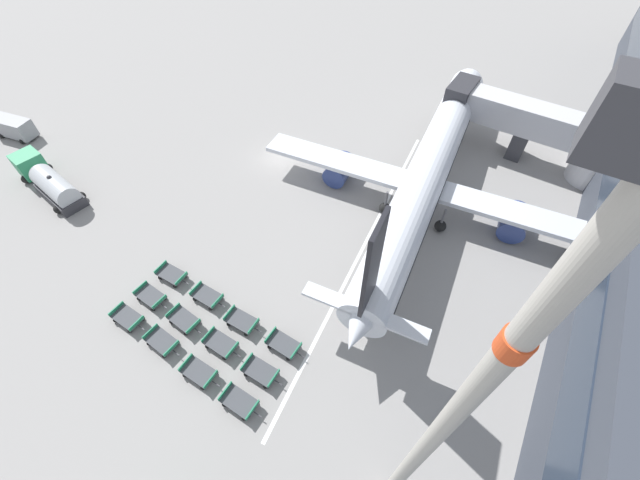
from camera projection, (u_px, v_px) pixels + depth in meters
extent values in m
plane|color=gray|center=(281.00, 157.00, 44.08)|extent=(500.00, 500.00, 0.00)
cube|color=#232D3D|center=(605.00, 217.00, 29.25)|extent=(0.12, 98.20, 3.78)
cylinder|color=silver|center=(602.00, 156.00, 39.43)|extent=(4.43, 4.43, 6.08)
cube|color=silver|center=(530.00, 119.00, 40.88)|extent=(15.38, 3.49, 2.93)
cube|color=#2D2D33|center=(460.00, 98.00, 43.54)|extent=(2.55, 4.52, 3.52)
cube|color=#38383D|center=(519.00, 143.00, 43.21)|extent=(1.69, 2.72, 3.15)
cylinder|color=silver|center=(428.00, 170.00, 37.13)|extent=(7.16, 35.50, 3.69)
sphere|color=silver|center=(467.00, 84.00, 47.39)|extent=(3.50, 3.50, 3.50)
cone|color=silver|center=(361.00, 322.00, 26.87)|extent=(3.92, 4.75, 3.50)
cube|color=black|center=(373.00, 266.00, 22.95)|extent=(0.55, 2.78, 7.58)
cube|color=silver|center=(364.00, 311.00, 26.78)|extent=(9.16, 2.03, 0.24)
cube|color=silver|center=(423.00, 186.00, 36.94)|extent=(32.60, 6.04, 0.44)
cylinder|color=navy|center=(513.00, 222.00, 35.89)|extent=(2.75, 3.59, 2.43)
cylinder|color=navy|center=(339.00, 170.00, 40.60)|extent=(2.75, 3.59, 2.43)
cube|color=black|center=(427.00, 175.00, 37.62)|extent=(6.88, 32.00, 0.66)
cylinder|color=#56565B|center=(450.00, 128.00, 45.01)|extent=(0.24, 0.24, 2.13)
sphere|color=black|center=(447.00, 135.00, 45.83)|extent=(1.11, 1.11, 1.11)
cylinder|color=#56565B|center=(443.00, 218.00, 35.85)|extent=(0.24, 0.24, 2.13)
sphere|color=black|center=(440.00, 226.00, 36.67)|extent=(1.11, 1.11, 1.11)
cylinder|color=#56565B|center=(386.00, 200.00, 37.35)|extent=(0.24, 0.24, 2.13)
sphere|color=black|center=(385.00, 208.00, 38.17)|extent=(1.11, 1.11, 1.11)
cube|color=#2D8C5B|center=(30.00, 164.00, 40.91)|extent=(2.74, 2.82, 2.34)
cube|color=#333338|center=(61.00, 194.00, 39.48)|extent=(6.39, 3.39, 1.07)
cylinder|color=#ADB2B7|center=(55.00, 186.00, 38.66)|extent=(6.05, 3.08, 2.21)
sphere|color=#333338|center=(49.00, 177.00, 37.81)|extent=(0.44, 0.44, 0.44)
sphere|color=black|center=(48.00, 168.00, 42.22)|extent=(0.90, 0.90, 0.90)
sphere|color=black|center=(26.00, 179.00, 41.06)|extent=(0.90, 0.90, 0.90)
sphere|color=black|center=(81.00, 196.00, 39.39)|extent=(0.90, 0.90, 0.90)
sphere|color=black|center=(58.00, 209.00, 38.23)|extent=(0.90, 0.90, 0.90)
cube|color=gray|center=(13.00, 127.00, 45.64)|extent=(5.05, 2.78, 2.06)
cube|color=#1E232D|center=(27.00, 128.00, 44.84)|extent=(0.38, 1.64, 0.72)
sphere|color=black|center=(22.00, 141.00, 45.50)|extent=(0.60, 0.60, 0.60)
sphere|color=black|center=(35.00, 133.00, 46.62)|extent=(0.60, 0.60, 0.60)
sphere|color=black|center=(2.00, 136.00, 46.20)|extent=(0.60, 0.60, 0.60)
sphere|color=black|center=(15.00, 127.00, 47.31)|extent=(0.60, 0.60, 0.60)
cube|color=#424449|center=(127.00, 317.00, 30.54)|extent=(2.49, 1.51, 0.10)
cube|color=#237F56|center=(136.00, 323.00, 29.97)|extent=(0.13, 1.43, 0.32)
cube|color=#237F56|center=(116.00, 309.00, 30.79)|extent=(0.13, 1.43, 0.32)
cube|color=#333338|center=(141.00, 328.00, 30.09)|extent=(0.70, 0.08, 0.06)
sphere|color=black|center=(130.00, 331.00, 30.20)|extent=(0.36, 0.36, 0.36)
sphere|color=black|center=(142.00, 319.00, 30.85)|extent=(0.36, 0.36, 0.36)
sphere|color=black|center=(115.00, 320.00, 30.79)|extent=(0.36, 0.36, 0.36)
sphere|color=black|center=(128.00, 309.00, 31.45)|extent=(0.36, 0.36, 0.36)
cube|color=#424449|center=(161.00, 341.00, 29.26)|extent=(2.54, 1.60, 0.10)
cube|color=#237F56|center=(171.00, 348.00, 28.67)|extent=(0.18, 1.43, 0.32)
cube|color=#237F56|center=(150.00, 331.00, 29.54)|extent=(0.18, 1.43, 0.32)
cube|color=#333338|center=(176.00, 353.00, 28.78)|extent=(0.70, 0.11, 0.06)
sphere|color=black|center=(164.00, 356.00, 28.91)|extent=(0.36, 0.36, 0.36)
sphere|color=black|center=(177.00, 343.00, 29.55)|extent=(0.36, 0.36, 0.36)
sphere|color=black|center=(149.00, 343.00, 29.54)|extent=(0.36, 0.36, 0.36)
sphere|color=black|center=(162.00, 331.00, 30.18)|extent=(0.36, 0.36, 0.36)
cube|color=#424449|center=(199.00, 372.00, 27.76)|extent=(2.45, 1.44, 0.10)
cube|color=#237F56|center=(211.00, 379.00, 27.20)|extent=(0.09, 1.43, 0.32)
cube|color=#237F56|center=(185.00, 362.00, 27.99)|extent=(0.09, 1.43, 0.32)
cube|color=#333338|center=(216.00, 384.00, 27.33)|extent=(0.70, 0.06, 0.06)
sphere|color=black|center=(203.00, 387.00, 27.42)|extent=(0.36, 0.36, 0.36)
sphere|color=black|center=(215.00, 373.00, 28.09)|extent=(0.36, 0.36, 0.36)
sphere|color=black|center=(185.00, 375.00, 27.99)|extent=(0.36, 0.36, 0.36)
sphere|color=black|center=(197.00, 361.00, 28.66)|extent=(0.36, 0.36, 0.36)
cube|color=#424449|center=(239.00, 401.00, 26.45)|extent=(2.46, 1.46, 0.10)
cube|color=#237F56|center=(253.00, 410.00, 25.89)|extent=(0.10, 1.43, 0.32)
cube|color=#237F56|center=(225.00, 391.00, 26.69)|extent=(0.10, 1.43, 0.32)
cube|color=#333338|center=(258.00, 415.00, 26.02)|extent=(0.70, 0.07, 0.06)
sphere|color=black|center=(244.00, 418.00, 26.12)|extent=(0.36, 0.36, 0.36)
sphere|color=black|center=(255.00, 402.00, 26.78)|extent=(0.36, 0.36, 0.36)
sphere|color=black|center=(224.00, 404.00, 26.69)|extent=(0.36, 0.36, 0.36)
sphere|color=black|center=(236.00, 389.00, 27.36)|extent=(0.36, 0.36, 0.36)
cube|color=#424449|center=(150.00, 296.00, 31.79)|extent=(2.53, 1.59, 0.10)
cube|color=#237F56|center=(159.00, 302.00, 31.19)|extent=(0.18, 1.43, 0.32)
cube|color=#237F56|center=(140.00, 287.00, 32.06)|extent=(0.18, 1.43, 0.32)
cube|color=#333338|center=(164.00, 306.00, 31.30)|extent=(0.70, 0.11, 0.06)
sphere|color=black|center=(153.00, 309.00, 31.44)|extent=(0.36, 0.36, 0.36)
sphere|color=black|center=(165.00, 298.00, 32.08)|extent=(0.36, 0.36, 0.36)
sphere|color=black|center=(139.00, 298.00, 32.06)|extent=(0.36, 0.36, 0.36)
sphere|color=black|center=(151.00, 288.00, 32.70)|extent=(0.36, 0.36, 0.36)
cube|color=#424449|center=(184.00, 319.00, 30.42)|extent=(2.56, 1.65, 0.10)
cube|color=#237F56|center=(193.00, 326.00, 29.81)|extent=(0.21, 1.43, 0.32)
cube|color=#237F56|center=(173.00, 310.00, 30.71)|extent=(0.21, 1.43, 0.32)
cube|color=#333338|center=(198.00, 331.00, 29.92)|extent=(0.70, 0.12, 0.06)
sphere|color=black|center=(186.00, 333.00, 30.07)|extent=(0.36, 0.36, 0.36)
sphere|color=black|center=(198.00, 322.00, 30.70)|extent=(0.36, 0.36, 0.36)
sphere|color=black|center=(172.00, 321.00, 30.71)|extent=(0.36, 0.36, 0.36)
sphere|color=black|center=(183.00, 310.00, 31.34)|extent=(0.36, 0.36, 0.36)
cube|color=#424449|center=(220.00, 343.00, 29.15)|extent=(2.47, 1.48, 0.10)
cube|color=#237F56|center=(232.00, 350.00, 28.58)|extent=(0.11, 1.43, 0.32)
cube|color=#237F56|center=(208.00, 334.00, 29.39)|extent=(0.11, 1.43, 0.32)
cube|color=#333338|center=(237.00, 354.00, 28.70)|extent=(0.70, 0.08, 0.06)
sphere|color=black|center=(225.00, 358.00, 28.81)|extent=(0.36, 0.36, 0.36)
sphere|color=black|center=(235.00, 345.00, 29.47)|extent=(0.36, 0.36, 0.36)
sphere|color=black|center=(207.00, 346.00, 29.39)|extent=(0.36, 0.36, 0.36)
sphere|color=black|center=(218.00, 333.00, 30.05)|extent=(0.36, 0.36, 0.36)
cube|color=#424449|center=(260.00, 371.00, 27.80)|extent=(2.45, 1.43, 0.10)
cube|color=#237F56|center=(274.00, 378.00, 27.25)|extent=(0.08, 1.43, 0.32)
cube|color=#237F56|center=(247.00, 361.00, 28.02)|extent=(0.08, 1.43, 0.32)
cube|color=#333338|center=(279.00, 383.00, 27.37)|extent=(0.70, 0.06, 0.06)
sphere|color=black|center=(266.00, 386.00, 27.46)|extent=(0.36, 0.36, 0.36)
sphere|color=black|center=(275.00, 372.00, 28.13)|extent=(0.36, 0.36, 0.36)
sphere|color=black|center=(246.00, 374.00, 28.02)|extent=(0.36, 0.36, 0.36)
sphere|color=black|center=(256.00, 360.00, 28.69)|extent=(0.36, 0.36, 0.36)
cube|color=#424449|center=(171.00, 274.00, 33.16)|extent=(2.46, 1.46, 0.10)
cube|color=#237F56|center=(181.00, 278.00, 32.62)|extent=(0.10, 1.43, 0.32)
cube|color=#237F56|center=(160.00, 267.00, 33.38)|extent=(0.10, 1.43, 0.32)
cube|color=#333338|center=(186.00, 283.00, 32.75)|extent=(0.70, 0.07, 0.06)
sphere|color=black|center=(175.00, 286.00, 32.84)|extent=(0.36, 0.36, 0.36)
sphere|color=black|center=(185.00, 276.00, 33.51)|extent=(0.36, 0.36, 0.36)
sphere|color=black|center=(160.00, 277.00, 33.38)|extent=(0.36, 0.36, 0.36)
sphere|color=black|center=(170.00, 267.00, 34.06)|extent=(0.36, 0.36, 0.36)
cube|color=#424449|center=(207.00, 296.00, 31.79)|extent=(2.46, 1.46, 0.10)
cube|color=#237F56|center=(218.00, 301.00, 31.24)|extent=(0.10, 1.43, 0.32)
cube|color=#237F56|center=(195.00, 288.00, 32.03)|extent=(0.10, 1.43, 0.32)
cube|color=#333338|center=(222.00, 305.00, 31.36)|extent=(0.70, 0.07, 0.06)
sphere|color=black|center=(211.00, 308.00, 31.46)|extent=(0.36, 0.36, 0.36)
sphere|color=black|center=(221.00, 297.00, 32.12)|extent=(0.36, 0.36, 0.36)
sphere|color=black|center=(195.00, 299.00, 32.03)|extent=(0.36, 0.36, 0.36)
sphere|color=black|center=(205.00, 288.00, 32.70)|extent=(0.36, 0.36, 0.36)
cube|color=#424449|center=(242.00, 320.00, 30.36)|extent=(2.46, 1.46, 0.10)
cube|color=#237F56|center=(254.00, 326.00, 29.82)|extent=(0.10, 1.43, 0.32)
cube|color=#237F56|center=(229.00, 312.00, 30.57)|extent=(0.10, 1.43, 0.32)
cube|color=#333338|center=(258.00, 330.00, 29.94)|extent=(0.70, 0.07, 0.06)
sphere|color=black|center=(246.00, 334.00, 30.03)|extent=(0.36, 0.36, 0.36)
sphere|color=black|center=(256.00, 322.00, 30.70)|extent=(0.36, 0.36, 0.36)
sphere|color=black|center=(229.00, 324.00, 30.58)|extent=(0.36, 0.36, 0.36)
sphere|color=black|center=(238.00, 312.00, 31.25)|extent=(0.36, 0.36, 0.36)
cube|color=#424449|center=(283.00, 344.00, 29.12)|extent=(2.49, 1.50, 0.10)
cube|color=#237F56|center=(296.00, 351.00, 28.55)|extent=(0.12, 1.43, 0.32)
cube|color=#237F56|center=(270.00, 335.00, 29.36)|extent=(0.12, 1.43, 0.32)
cube|color=#333338|center=(301.00, 355.00, 28.67)|extent=(0.70, 0.08, 0.06)
sphere|color=black|center=(288.00, 358.00, 28.78)|extent=(0.36, 0.36, 0.36)
sphere|color=black|center=(298.00, 345.00, 29.43)|extent=(0.36, 0.36, 0.36)
sphere|color=black|center=(270.00, 347.00, 29.37)|extent=(0.36, 0.36, 0.36)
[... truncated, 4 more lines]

